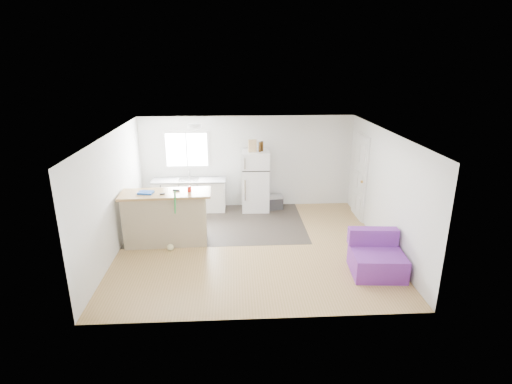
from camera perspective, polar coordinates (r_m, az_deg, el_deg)
room at (r=8.07m, az=-0.65°, el=-0.04°), size 5.51×5.01×2.41m
vinyl_zone at (r=9.66m, az=-5.28°, el=-4.50°), size 4.05×2.50×0.00m
window at (r=10.44m, az=-9.87°, el=5.98°), size 1.18×0.06×0.98m
interior_door at (r=10.07m, az=14.62°, el=2.06°), size 0.11×0.92×2.10m
ceiling_fixture at (r=8.99m, az=-8.80°, el=9.31°), size 0.30×0.30×0.07m
kitchen_cabinets at (r=10.46m, az=-9.45°, el=-0.37°), size 1.88×0.61×1.10m
peninsula at (r=8.65m, az=-12.75°, el=-3.60°), size 1.88×0.79×1.14m
refrigerator at (r=10.26m, az=-0.09°, el=1.59°), size 0.70×0.67×1.56m
cooler at (r=10.50m, az=2.48°, el=-1.42°), size 0.53×0.40×0.37m
purple_seat at (r=7.76m, az=16.80°, el=-9.07°), size 0.98×0.94×0.76m
cleaner_jug at (r=8.61m, az=-12.01°, el=-6.96°), size 0.15×0.12×0.28m
mop at (r=8.46m, az=-11.96°, el=-6.62°), size 0.27×0.36×1.31m
red_cup at (r=8.38m, az=-9.51°, el=0.43°), size 0.08×0.08×0.12m
blue_tray at (r=8.49m, az=-15.47°, el=-0.08°), size 0.33×0.26×0.04m
tool_a at (r=8.50m, az=-11.33°, el=0.26°), size 0.15×0.08×0.03m
tool_b at (r=8.33m, az=-13.25°, el=-0.27°), size 0.11×0.08×0.03m
cardboard_box at (r=9.97m, az=-0.53°, el=6.62°), size 0.21×0.12×0.30m
bottle_left at (r=9.97m, az=0.56°, el=6.48°), size 0.07×0.07×0.25m
bottle_right at (r=10.04m, az=0.86°, el=6.57°), size 0.08×0.08×0.25m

